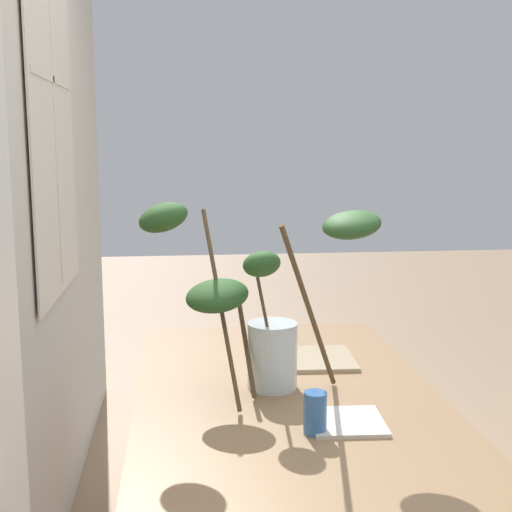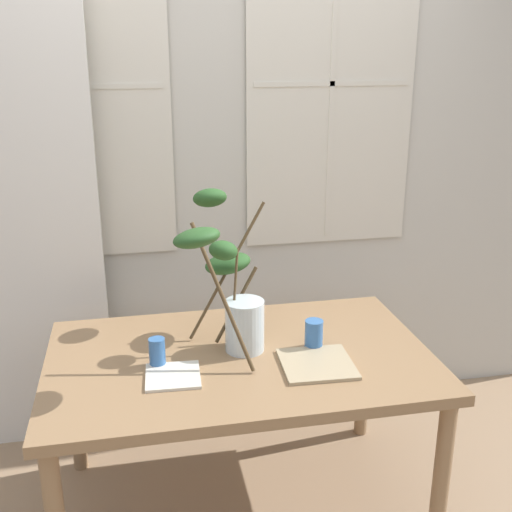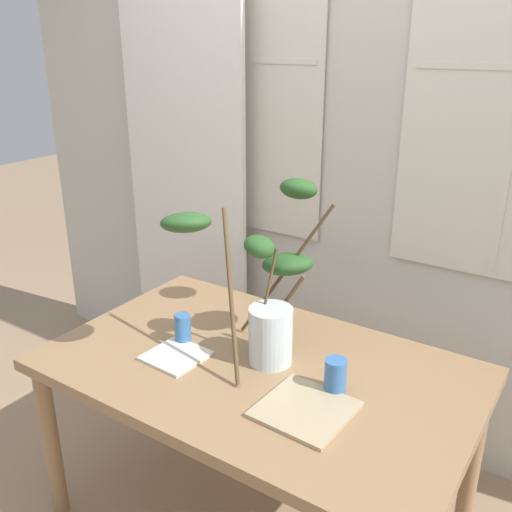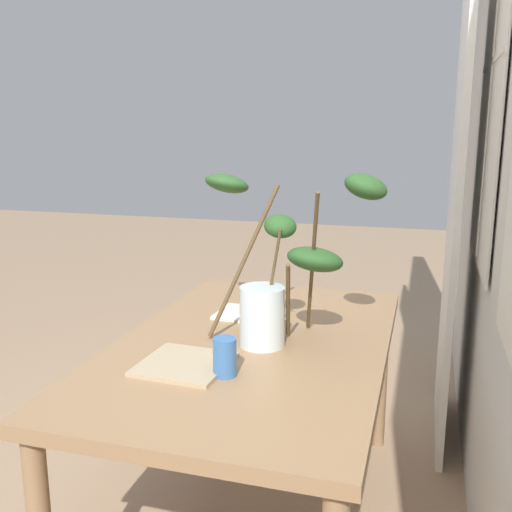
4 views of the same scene
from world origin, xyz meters
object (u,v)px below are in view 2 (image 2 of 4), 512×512
at_px(drinking_glass_blue_left, 157,352).
at_px(plate_square_right, 317,364).
at_px(vase_with_branches, 230,283).
at_px(plate_square_left, 173,376).
at_px(drinking_glass_blue_right, 314,334).
at_px(dining_table, 240,372).

bearing_deg(drinking_glass_blue_left, plate_square_right, -11.31).
bearing_deg(vase_with_branches, plate_square_left, -138.76).
xyz_separation_m(drinking_glass_blue_left, drinking_glass_blue_right, (0.63, 0.03, 0.00)).
height_order(vase_with_branches, plate_square_left, vase_with_branches).
relative_size(dining_table, vase_with_branches, 2.05).
height_order(dining_table, drinking_glass_blue_left, drinking_glass_blue_left).
relative_size(dining_table, drinking_glass_blue_left, 13.29).
height_order(vase_with_branches, drinking_glass_blue_right, vase_with_branches).
bearing_deg(drinking_glass_blue_left, drinking_glass_blue_right, 2.82).
height_order(dining_table, plate_square_right, plate_square_right).
relative_size(plate_square_left, plate_square_right, 0.74).
bearing_deg(dining_table, plate_square_left, -155.08).
distance_m(vase_with_branches, plate_square_right, 0.47).
height_order(vase_with_branches, drinking_glass_blue_left, vase_with_branches).
relative_size(drinking_glass_blue_left, plate_square_left, 0.57).
xyz_separation_m(vase_with_branches, drinking_glass_blue_right, (0.33, -0.09, -0.21)).
distance_m(dining_table, drinking_glass_blue_right, 0.34).
bearing_deg(drinking_glass_blue_right, plate_square_right, -101.06).
distance_m(vase_with_branches, drinking_glass_blue_right, 0.40).
xyz_separation_m(drinking_glass_blue_right, plate_square_left, (-0.58, -0.13, -0.05)).
bearing_deg(vase_with_branches, dining_table, -76.84).
height_order(dining_table, drinking_glass_blue_right, drinking_glass_blue_right).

